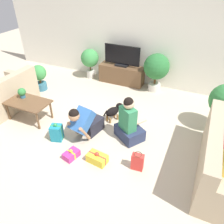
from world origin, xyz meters
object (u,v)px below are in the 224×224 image
object	(u,v)px
potted_plant_back_left	(90,59)
gift_box_b	(97,158)
potted_plant_back_right	(156,68)
gift_box_a	(57,132)
coffee_table	(28,104)
gift_box_c	(71,154)
person_kneeling	(85,122)
tv_console	(122,74)
potted_plant_corner_left	(39,76)
dog	(114,110)
person_sitting	(129,124)
gift_bag_a	(137,162)
tabletop_plant	(22,93)
tv	(122,57)

from	to	relation	value
potted_plant_back_left	gift_box_b	xyz separation A→B (m)	(1.78, -2.97, -0.48)
potted_plant_back_right	gift_box_a	xyz separation A→B (m)	(-1.17, -2.76, -0.47)
coffee_table	gift_box_c	distance (m)	1.63
person_kneeling	gift_box_a	bearing A→B (deg)	-134.79
tv_console	potted_plant_corner_left	xyz separation A→B (m)	(-1.84, -1.29, 0.14)
potted_plant_corner_left	gift_box_c	size ratio (longest dim) A/B	2.20
dog	person_sitting	bearing A→B (deg)	163.93
tv_console	person_kneeling	world-z (taller)	person_kneeling
gift_bag_a	tabletop_plant	xyz separation A→B (m)	(-2.81, 0.48, 0.41)
potted_plant_back_right	gift_box_b	world-z (taller)	potted_plant_back_right
person_kneeling	gift_bag_a	world-z (taller)	person_kneeling
gift_box_a	gift_bag_a	distance (m)	1.66
person_kneeling	gift_box_a	distance (m)	0.59
tv_console	gift_box_a	bearing A→B (deg)	-93.80
coffee_table	gift_box_a	bearing A→B (deg)	-18.98
tv_console	potted_plant_back_left	distance (m)	1.03
tv	potted_plant_corner_left	distance (m)	2.27
gift_box_c	gift_bag_a	distance (m)	1.17
coffee_table	person_kneeling	bearing A→B (deg)	-0.48
potted_plant_back_right	tabletop_plant	world-z (taller)	potted_plant_back_right
person_sitting	gift_box_b	distance (m)	0.90
potted_plant_back_left	dog	size ratio (longest dim) A/B	1.71
person_sitting	gift_box_a	world-z (taller)	person_sitting
person_kneeling	tabletop_plant	bearing A→B (deg)	-172.85
tv	gift_box_a	distance (m)	2.88
dog	gift_bag_a	distance (m)	1.47
potted_plant_corner_left	dog	world-z (taller)	potted_plant_corner_left
tv_console	potted_plant_back_left	xyz separation A→B (m)	(-0.98, -0.05, 0.31)
coffee_table	gift_box_c	bearing A→B (deg)	-23.12
person_kneeling	potted_plant_back_left	bearing A→B (deg)	128.06
potted_plant_back_right	gift_box_c	world-z (taller)	potted_plant_back_right
tv_console	gift_box_b	distance (m)	3.13
potted_plant_back_right	person_sitting	world-z (taller)	potted_plant_back_right
person_kneeling	dog	xyz separation A→B (m)	(0.28, 0.76, -0.11)
potted_plant_corner_left	person_kneeling	world-z (taller)	person_kneeling
person_kneeling	gift_box_b	xyz separation A→B (m)	(0.52, -0.52, -0.26)
coffee_table	gift_box_a	size ratio (longest dim) A/B	2.45
dog	gift_box_b	distance (m)	1.31
coffee_table	dog	bearing A→B (deg)	23.81
tv	potted_plant_back_right	distance (m)	0.99
coffee_table	person_kneeling	distance (m)	1.41
potted_plant_corner_left	potted_plant_back_left	distance (m)	1.52
gift_bag_a	gift_box_c	bearing A→B (deg)	-168.32
potted_plant_back_left	dog	bearing A→B (deg)	-47.74
tv	tabletop_plant	world-z (taller)	tv
dog	gift_box_c	xyz separation A→B (m)	(-0.22, -1.37, -0.16)
potted_plant_back_left	gift_box_b	bearing A→B (deg)	-59.05
dog	gift_box_c	world-z (taller)	dog
tv_console	potted_plant_back_right	world-z (taller)	potted_plant_back_right
coffee_table	tv	world-z (taller)	tv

